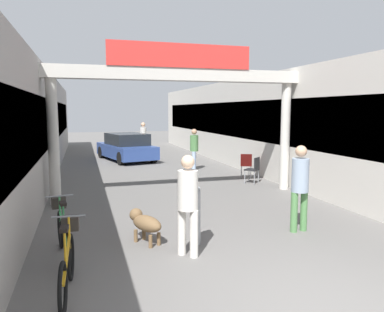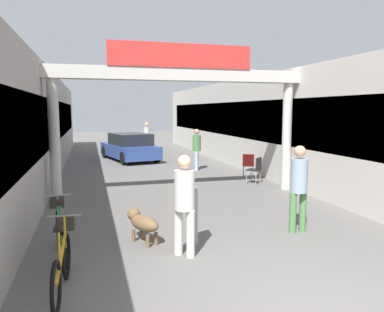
{
  "view_description": "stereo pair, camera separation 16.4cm",
  "coord_description": "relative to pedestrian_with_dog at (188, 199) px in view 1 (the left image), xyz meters",
  "views": [
    {
      "loc": [
        -2.62,
        -3.5,
        2.44
      ],
      "look_at": [
        0.0,
        5.44,
        1.3
      ],
      "focal_mm": 35.0,
      "sensor_mm": 36.0,
      "label": 1
    },
    {
      "loc": [
        -2.47,
        -3.55,
        2.44
      ],
      "look_at": [
        0.0,
        5.44,
        1.3
      ],
      "focal_mm": 35.0,
      "sensor_mm": 36.0,
      "label": 2
    }
  ],
  "objects": [
    {
      "name": "pedestrian_companion",
      "position": [
        2.5,
        0.61,
        0.02
      ],
      "size": [
        0.39,
        0.37,
        1.75
      ],
      "color": "#4C7F47",
      "rests_on": "ground_plane"
    },
    {
      "name": "bicycle_orange_nearest",
      "position": [
        -1.89,
        -0.77,
        -0.55
      ],
      "size": [
        0.46,
        1.69,
        0.98
      ],
      "color": "black",
      "rests_on": "ground_plane"
    },
    {
      "name": "dog_on_leash",
      "position": [
        -0.6,
        0.83,
        -0.6
      ],
      "size": [
        0.64,
        0.85,
        0.6
      ],
      "color": "brown",
      "rests_on": "ground_plane"
    },
    {
      "name": "cafe_chair_red_farther",
      "position": [
        3.98,
        6.38,
        -0.44
      ],
      "size": [
        0.53,
        0.53,
        0.89
      ],
      "color": "gray",
      "rests_on": "ground_plane"
    },
    {
      "name": "arcade_sign_gateway",
      "position": [
        0.98,
        4.32,
        2.01
      ],
      "size": [
        7.4,
        0.47,
        4.23
      ],
      "color": "beige",
      "rests_on": "ground_plane"
    },
    {
      "name": "bollard_post_metal",
      "position": [
        0.32,
        0.48,
        -0.44
      ],
      "size": [
        0.1,
        0.1,
        1.08
      ],
      "color": "gray",
      "rests_on": "ground_plane"
    },
    {
      "name": "bicycle_green_second",
      "position": [
        -2.02,
        0.61,
        -0.55
      ],
      "size": [
        0.46,
        1.68,
        0.98
      ],
      "color": "black",
      "rests_on": "ground_plane"
    },
    {
      "name": "parked_car_blue",
      "position": [
        0.4,
        12.51,
        -0.34
      ],
      "size": [
        2.67,
        4.31,
        1.33
      ],
      "color": "#2D478C",
      "rests_on": "ground_plane"
    },
    {
      "name": "pedestrian_with_dog",
      "position": [
        0.0,
        0.0,
        0.0
      ],
      "size": [
        0.48,
        0.48,
        1.71
      ],
      "color": "silver",
      "rests_on": "ground_plane"
    },
    {
      "name": "pedestrian_elderly_walking",
      "position": [
        1.51,
        14.26,
        0.05
      ],
      "size": [
        0.42,
        0.42,
        1.79
      ],
      "color": "black",
      "rests_on": "ground_plane"
    },
    {
      "name": "storefront_right",
      "position": [
        6.07,
        8.66,
        0.88
      ],
      "size": [
        3.0,
        26.0,
        3.73
      ],
      "color": "beige",
      "rests_on": "ground_plane"
    },
    {
      "name": "cafe_chair_black_nearer",
      "position": [
        3.8,
        5.38,
        -0.44
      ],
      "size": [
        0.56,
        0.56,
        0.89
      ],
      "color": "gray",
      "rests_on": "ground_plane"
    },
    {
      "name": "storefront_left",
      "position": [
        -4.11,
        8.66,
        0.88
      ],
      "size": [
        3.0,
        26.0,
        3.73
      ],
      "color": "#9E9993",
      "rests_on": "ground_plane"
    },
    {
      "name": "pedestrian_carrying_crate",
      "position": [
        2.71,
        8.68,
        -0.02
      ],
      "size": [
        0.44,
        0.44,
        1.69
      ],
      "color": "#A5BFE0",
      "rests_on": "ground_plane"
    }
  ]
}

